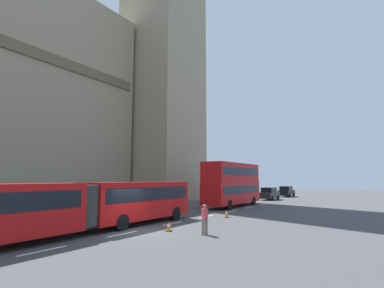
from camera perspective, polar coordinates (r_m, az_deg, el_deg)
name	(u,v)px	position (r m, az deg, el deg)	size (l,w,h in m)	color
ground_plane	(136,231)	(18.20, -11.09, -16.73)	(160.00, 160.00, 0.00)	#424244
lane_centre_marking	(173,224)	(20.84, -3.91, -15.57)	(39.00, 0.16, 0.01)	silver
articulated_bus	(80,203)	(17.87, -21.47, -10.91)	(18.19, 2.54, 2.90)	#B20F0F
double_decker_bus	(233,183)	(33.46, 8.10, -7.62)	(10.24, 2.54, 4.90)	red
sedan_lead	(269,194)	(45.28, 15.20, -9.54)	(4.40, 1.86, 1.85)	black
sedan_trailing	(287,191)	(53.97, 18.35, -8.98)	(4.40, 1.86, 1.85)	black
traffic_cone_west	(169,226)	(17.91, -4.65, -16.07)	(0.36, 0.36, 0.58)	black
traffic_cone_middle	(226,214)	(24.17, 6.89, -13.68)	(0.36, 0.36, 0.58)	black
pedestrian_near_cones	(205,218)	(16.67, 2.54, -14.58)	(0.42, 0.47, 1.69)	#726651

